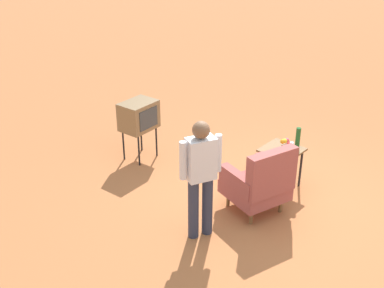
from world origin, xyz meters
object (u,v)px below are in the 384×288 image
at_px(person_standing, 201,173).
at_px(side_table, 282,155).
at_px(bottle_wine_green, 298,138).
at_px(soda_can_red, 289,146).
at_px(armchair, 260,182).
at_px(flower_vase, 284,146).
at_px(bottle_short_clear, 291,149).
at_px(tv_on_stand, 139,116).

bearing_deg(person_standing, side_table, 175.79).
bearing_deg(bottle_wine_green, soda_can_red, -20.03).
height_order(armchair, soda_can_red, armchair).
height_order(person_standing, flower_vase, person_standing).
bearing_deg(person_standing, bottle_short_clear, 169.11).
bearing_deg(bottle_wine_green, bottle_short_clear, 11.64).
relative_size(side_table, bottle_wine_green, 2.05).
xyz_separation_m(bottle_wine_green, flower_vase, (0.35, -0.02, -0.01)).
bearing_deg(side_table, tv_on_stand, -72.07).
bearing_deg(bottle_wine_green, tv_on_stand, -68.91).
bearing_deg(armchair, person_standing, -16.63).
height_order(side_table, bottle_wine_green, bottle_wine_green).
xyz_separation_m(person_standing, bottle_short_clear, (-1.67, 0.32, -0.18)).
bearing_deg(bottle_short_clear, armchair, -3.02).
relative_size(armchair, tv_on_stand, 1.03).
bearing_deg(person_standing, soda_can_red, 173.29).
xyz_separation_m(side_table, soda_can_red, (-0.05, 0.08, 0.16)).
distance_m(person_standing, flower_vase, 1.61).
distance_m(bottle_wine_green, bottle_short_clear, 0.28).
xyz_separation_m(person_standing, flower_vase, (-1.59, 0.25, -0.13)).
xyz_separation_m(tv_on_stand, flower_vase, (-0.60, 2.45, 0.02)).
xyz_separation_m(tv_on_stand, person_standing, (0.99, 2.20, 0.16)).
relative_size(side_table, tv_on_stand, 0.64).
xyz_separation_m(armchair, bottle_wine_green, (-0.99, -0.02, 0.32)).
xyz_separation_m(side_table, bottle_short_clear, (0.07, 0.19, 0.20)).
bearing_deg(bottle_short_clear, flower_vase, -41.00).
bearing_deg(armchair, flower_vase, -176.88).
distance_m(side_table, flower_vase, 0.32).
bearing_deg(soda_can_red, armchair, 4.91).
bearing_deg(armchair, bottle_short_clear, 176.98).
distance_m(bottle_short_clear, flower_vase, 0.12).
xyz_separation_m(side_table, flower_vase, (0.16, 0.12, 0.25)).
height_order(tv_on_stand, person_standing, person_standing).
bearing_deg(armchair, bottle_wine_green, -178.98).
bearing_deg(side_table, bottle_short_clear, 69.46).
distance_m(soda_can_red, bottle_wine_green, 0.19).
bearing_deg(side_table, soda_can_red, 120.18).
bearing_deg(person_standing, bottle_wine_green, 172.21).
distance_m(tv_on_stand, flower_vase, 2.52).
distance_m(side_table, tv_on_stand, 2.46).
relative_size(armchair, side_table, 1.62).
relative_size(side_table, flower_vase, 2.47).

